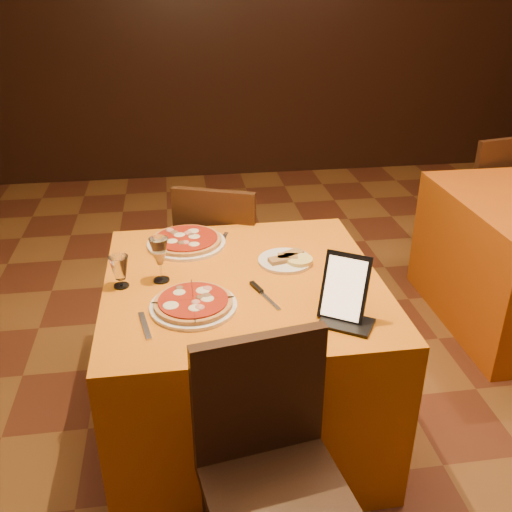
{
  "coord_description": "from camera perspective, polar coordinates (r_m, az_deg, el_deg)",
  "views": [
    {
      "loc": [
        -0.66,
        -2.04,
        1.86
      ],
      "look_at": [
        -0.37,
        -0.08,
        0.86
      ],
      "focal_mm": 40.0,
      "sensor_mm": 36.0,
      "label": 1
    }
  ],
  "objects": [
    {
      "name": "cutlet_dish",
      "position": [
        2.41,
        2.94,
        -0.36
      ],
      "size": [
        0.23,
        0.23,
        0.03
      ],
      "rotation": [
        0.0,
        0.0,
        -0.1
      ],
      "color": "white",
      "rests_on": "main_table"
    },
    {
      "name": "chair_main_near",
      "position": [
        1.84,
        2.28,
        -23.02
      ],
      "size": [
        0.5,
        0.5,
        0.91
      ],
      "primitive_type": null,
      "rotation": [
        0.0,
        0.0,
        0.16
      ],
      "color": "black",
      "rests_on": "floor"
    },
    {
      "name": "wine_glass",
      "position": [
        2.26,
        -9.59,
        -0.35
      ],
      "size": [
        0.09,
        0.09,
        0.19
      ],
      "primitive_type": null,
      "rotation": [
        0.0,
        0.0,
        -0.27
      ],
      "color": "#ECD186",
      "rests_on": "main_table"
    },
    {
      "name": "main_table",
      "position": [
        2.49,
        -1.22,
        -9.89
      ],
      "size": [
        1.1,
        1.1,
        0.75
      ],
      "primitive_type": "cube",
      "color": "orange",
      "rests_on": "floor"
    },
    {
      "name": "pizza_near",
      "position": [
        2.1,
        -6.28,
        -4.8
      ],
      "size": [
        0.32,
        0.32,
        0.03
      ],
      "rotation": [
        0.0,
        0.0,
        -0.28
      ],
      "color": "white",
      "rests_on": "main_table"
    },
    {
      "name": "fork_near",
      "position": [
        2.03,
        -11.05,
        -6.85
      ],
      "size": [
        0.05,
        0.18,
        0.01
      ],
      "primitive_type": "cube",
      "rotation": [
        0.0,
        0.0,
        1.76
      ],
      "color": "#B7B6BE",
      "rests_on": "main_table"
    },
    {
      "name": "fork_far",
      "position": [
        2.61,
        -3.33,
        1.59
      ],
      "size": [
        0.07,
        0.17,
        0.01
      ],
      "primitive_type": "cube",
      "rotation": [
        0.0,
        0.0,
        1.28
      ],
      "color": "silver",
      "rests_on": "main_table"
    },
    {
      "name": "chair_main_far",
      "position": [
        3.12,
        -3.08,
        -0.12
      ],
      "size": [
        0.49,
        0.49,
        0.91
      ],
      "primitive_type": null,
      "rotation": [
        0.0,
        0.0,
        2.78
      ],
      "color": "black",
      "rests_on": "floor"
    },
    {
      "name": "chair_side_far",
      "position": [
        4.26,
        21.05,
        5.61
      ],
      "size": [
        0.55,
        0.55,
        0.91
      ],
      "primitive_type": null,
      "rotation": [
        0.0,
        0.0,
        3.36
      ],
      "color": "black",
      "rests_on": "floor"
    },
    {
      "name": "tablet",
      "position": [
        2.01,
        8.85,
        -3.13
      ],
      "size": [
        0.19,
        0.17,
        0.23
      ],
      "primitive_type": "cube",
      "rotation": [
        -0.35,
        0.0,
        -0.56
      ],
      "color": "black",
      "rests_on": "main_table"
    },
    {
      "name": "knife",
      "position": [
        2.15,
        1.11,
        -4.25
      ],
      "size": [
        0.08,
        0.18,
        0.01
      ],
      "primitive_type": "cube",
      "rotation": [
        0.0,
        0.0,
        1.91
      ],
      "color": "silver",
      "rests_on": "main_table"
    },
    {
      "name": "water_glass",
      "position": [
        2.27,
        -13.46,
        -1.55
      ],
      "size": [
        0.09,
        0.09,
        0.13
      ],
      "primitive_type": null,
      "rotation": [
        0.0,
        0.0,
        0.29
      ],
      "color": "silver",
      "rests_on": "main_table"
    },
    {
      "name": "pizza_far",
      "position": [
        2.58,
        -6.97,
        1.44
      ],
      "size": [
        0.35,
        0.35,
        0.03
      ],
      "rotation": [
        0.0,
        0.0,
        0.32
      ],
      "color": "white",
      "rests_on": "main_table"
    },
    {
      "name": "wall_back",
      "position": [
        5.6,
        -1.77,
        21.96
      ],
      "size": [
        6.0,
        0.01,
        2.8
      ],
      "primitive_type": "cube",
      "color": "black",
      "rests_on": "floor"
    },
    {
      "name": "floor",
      "position": [
        2.84,
        7.32,
        -14.55
      ],
      "size": [
        6.0,
        7.0,
        0.01
      ],
      "primitive_type": "cube",
      "color": "#5E2D19",
      "rests_on": "ground"
    }
  ]
}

